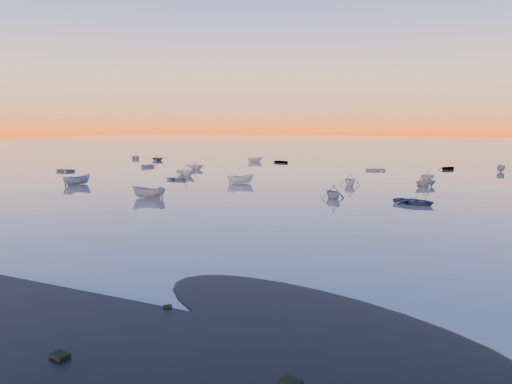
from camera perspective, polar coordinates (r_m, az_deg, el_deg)
The scene contains 5 objects.
ground at distance 122.29m, azimuth 16.32°, elevation 3.48°, with size 600.00×600.00×0.00m, color #6B6159.
mud_lobes at distance 29.54m, azimuth -20.71°, elevation -8.60°, with size 140.00×6.00×0.07m, color black, non-canonical shape.
moored_fleet at distance 76.57m, azimuth 10.19°, elevation 1.43°, with size 124.00×58.00×1.20m, color silver, non-canonical shape.
boat_near_center at distance 70.05m, azimuth -1.78°, elevation 0.98°, with size 3.79×1.61×1.31m, color silver.
boat_near_right at distance 56.18m, azimuth 8.81°, elevation -0.72°, with size 3.41×1.53×1.19m, color gray.
Camera 1 is at (20.98, -20.21, 7.96)m, focal length 35.00 mm.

